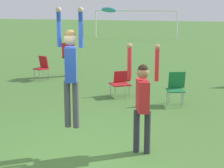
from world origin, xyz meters
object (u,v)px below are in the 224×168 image
at_px(camping_chair_4, 176,86).
at_px(camping_chair_0, 121,82).
at_px(camping_chair_2, 42,66).
at_px(person_jumping, 71,65).
at_px(frisbee, 109,10).
at_px(person_spectator_near, 68,52).
at_px(person_defending, 143,96).

bearing_deg(camping_chair_4, camping_chair_0, -35.95).
height_order(camping_chair_0, camping_chair_2, camping_chair_2).
bearing_deg(person_jumping, frisbee, -84.79).
bearing_deg(person_jumping, person_spectator_near, 3.31).
distance_m(person_jumping, camping_chair_4, 4.61).
height_order(frisbee, camping_chair_0, frisbee).
relative_size(person_defending, person_spectator_near, 1.32).
xyz_separation_m(person_jumping, camping_chair_2, (-3.94, 6.35, -1.19)).
distance_m(person_jumping, camping_chair_0, 4.94).
height_order(frisbee, person_spectator_near, frisbee).
xyz_separation_m(person_defending, camping_chair_0, (-1.64, 4.29, -0.66)).
relative_size(person_jumping, person_defending, 1.05).
bearing_deg(camping_chair_4, person_spectator_near, -53.16).
relative_size(person_jumping, frisbee, 8.42).
bearing_deg(person_jumping, camping_chair_2, 10.97).
distance_m(frisbee, person_spectator_near, 8.24).
height_order(person_defending, camping_chair_0, person_defending).
distance_m(person_jumping, camping_chair_2, 7.57).
bearing_deg(camping_chair_0, person_defending, 73.62).
height_order(frisbee, camping_chair_4, frisbee).
height_order(person_defending, frisbee, frisbee).
xyz_separation_m(person_defending, camping_chair_2, (-5.17, 5.88, -0.58)).
bearing_deg(camping_chair_0, camping_chair_2, -61.49).
relative_size(camping_chair_2, camping_chair_4, 0.96).
relative_size(frisbee, person_spectator_near, 0.16).
height_order(camping_chair_2, person_spectator_near, person_spectator_near).
bearing_deg(person_jumping, camping_chair_4, -38.76).
distance_m(camping_chair_2, camping_chair_4, 5.71).
xyz_separation_m(camping_chair_4, person_spectator_near, (-4.66, 3.10, 0.40)).
xyz_separation_m(person_jumping, person_defending, (1.24, 0.47, -0.61)).
xyz_separation_m(person_defending, camping_chair_4, (0.14, 3.77, -0.57)).
bearing_deg(camping_chair_2, camping_chair_4, -178.26).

